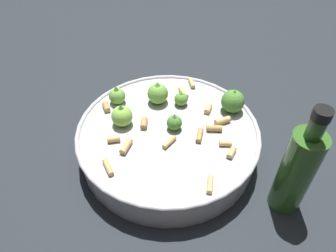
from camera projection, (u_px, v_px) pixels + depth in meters
The scene contains 3 objects.
ground_plane at pixel (168, 151), 0.65m from camera, with size 2.40×2.40×0.00m, color #23282D.
cooking_pan at pixel (168, 138), 0.62m from camera, with size 0.35×0.35×0.11m.
olive_oil_bottle at pixel (297, 170), 0.50m from camera, with size 0.05×0.05×0.22m.
Camera 1 is at (0.39, 0.18, 0.49)m, focal length 34.21 mm.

